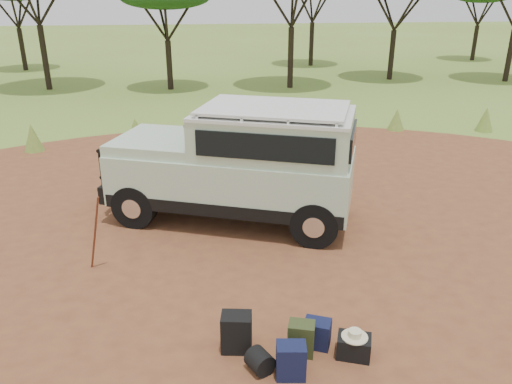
{
  "coord_description": "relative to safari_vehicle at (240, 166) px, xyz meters",
  "views": [
    {
      "loc": [
        -1.35,
        -7.23,
        4.59
      ],
      "look_at": [
        -0.09,
        1.55,
        1.0
      ],
      "focal_mm": 35.0,
      "sensor_mm": 36.0,
      "label": 1
    }
  ],
  "objects": [
    {
      "name": "ground",
      "position": [
        0.28,
        -2.53,
        -1.2
      ],
      "size": [
        140.0,
        140.0,
        0.0
      ],
      "primitive_type": "plane",
      "color": "olive",
      "rests_on": "ground"
    },
    {
      "name": "dirt_clearing",
      "position": [
        0.28,
        -2.53,
        -1.2
      ],
      "size": [
        23.0,
        23.0,
        0.01
      ],
      "primitive_type": "cylinder",
      "color": "brown",
      "rests_on": "ground"
    },
    {
      "name": "grass_fringe",
      "position": [
        0.39,
        6.14,
        -0.8
      ],
      "size": [
        36.6,
        1.6,
        0.9
      ],
      "color": "olive",
      "rests_on": "ground"
    },
    {
      "name": "safari_vehicle",
      "position": [
        0.0,
        0.0,
        0.0
      ],
      "size": [
        5.45,
        3.73,
        2.49
      ],
      "rotation": [
        0.0,
        0.0,
        -0.38
      ],
      "color": "#AFC9AB",
      "rests_on": "ground"
    },
    {
      "name": "walking_staff",
      "position": [
        -2.73,
        -1.76,
        -0.49
      ],
      "size": [
        0.34,
        0.22,
        1.42
      ],
      "primitive_type": "cylinder",
      "rotation": [
        0.24,
        0.0,
        1.04
      ],
      "color": "brown",
      "rests_on": "ground"
    },
    {
      "name": "backpack_black",
      "position": [
        -0.55,
        -4.22,
        -0.92
      ],
      "size": [
        0.46,
        0.37,
        0.56
      ],
      "primitive_type": "cube",
      "rotation": [
        0.0,
        0.0,
        -0.18
      ],
      "color": "black",
      "rests_on": "ground"
    },
    {
      "name": "backpack_navy",
      "position": [
        0.08,
        -4.83,
        -0.96
      ],
      "size": [
        0.41,
        0.32,
        0.49
      ],
      "primitive_type": "cube",
      "rotation": [
        0.0,
        0.0,
        -0.14
      ],
      "color": "#121338",
      "rests_on": "ground"
    },
    {
      "name": "backpack_olive",
      "position": [
        0.31,
        -4.42,
        -0.96
      ],
      "size": [
        0.41,
        0.35,
        0.48
      ],
      "primitive_type": "cube",
      "rotation": [
        0.0,
        0.0,
        -0.32
      ],
      "color": "#303D1C",
      "rests_on": "ground"
    },
    {
      "name": "duffel_navy",
      "position": [
        0.56,
        -4.3,
        -1.0
      ],
      "size": [
        0.44,
        0.39,
        0.4
      ],
      "primitive_type": "cube",
      "rotation": [
        0.0,
        0.0,
        -0.43
      ],
      "color": "#121338",
      "rests_on": "ground"
    },
    {
      "name": "hard_case",
      "position": [
        1.0,
        -4.58,
        -1.05
      ],
      "size": [
        0.53,
        0.45,
        0.31
      ],
      "primitive_type": "cube",
      "rotation": [
        0.0,
        0.0,
        -0.37
      ],
      "color": "black",
      "rests_on": "ground"
    },
    {
      "name": "stuff_sack",
      "position": [
        -0.29,
        -4.68,
        -1.05
      ],
      "size": [
        0.4,
        0.4,
        0.3
      ],
      "primitive_type": "cylinder",
      "rotation": [
        1.57,
        0.0,
        0.45
      ],
      "color": "black",
      "rests_on": "ground"
    },
    {
      "name": "safari_hat",
      "position": [
        1.0,
        -4.58,
        -0.85
      ],
      "size": [
        0.35,
        0.35,
        0.1
      ],
      "color": "beige",
      "rests_on": "hard_case"
    }
  ]
}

